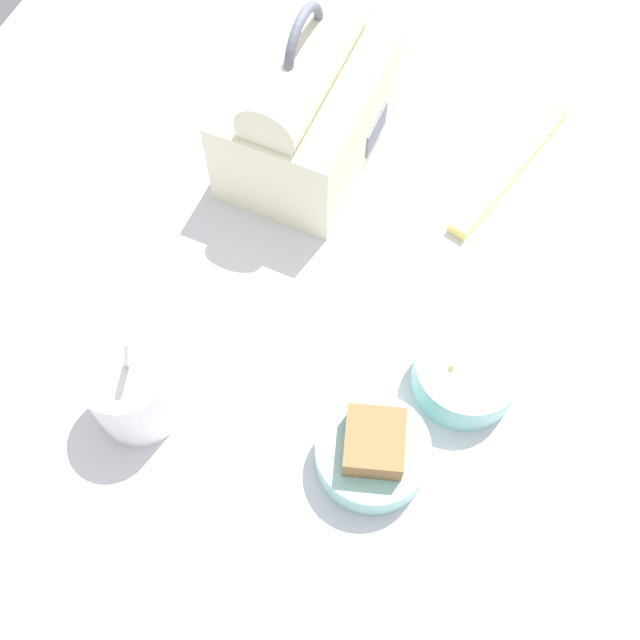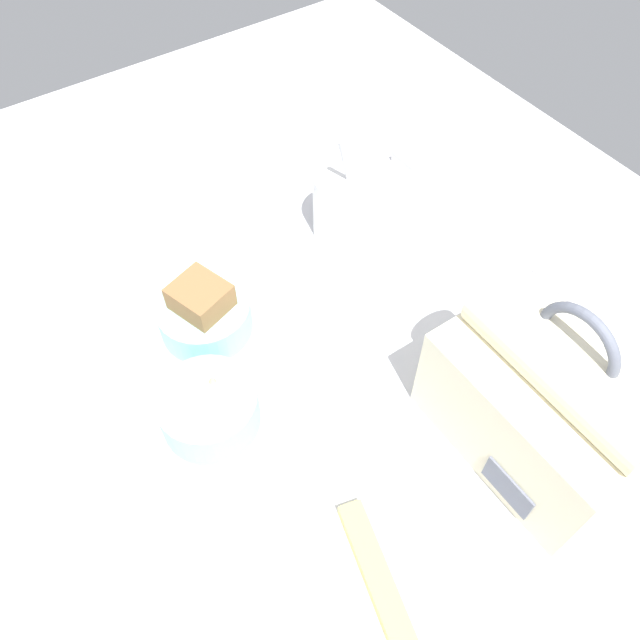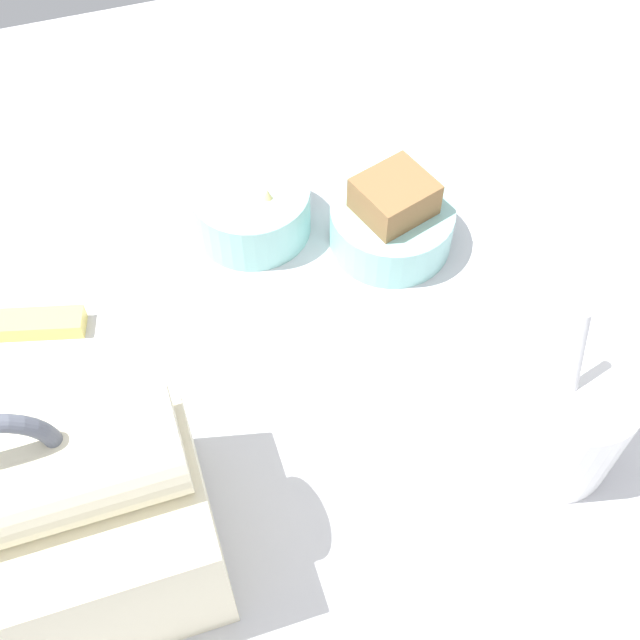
{
  "view_description": "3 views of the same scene",
  "coord_description": "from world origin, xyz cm",
  "px_view_note": "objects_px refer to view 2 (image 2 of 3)",
  "views": [
    {
      "loc": [
        -33.88,
        -15.39,
        78.97
      ],
      "look_at": [
        -1.53,
        -1.29,
        7.0
      ],
      "focal_mm": 45.0,
      "sensor_mm": 36.0,
      "label": 1
    },
    {
      "loc": [
        33.19,
        -25.06,
        62.91
      ],
      "look_at": [
        -1.53,
        -1.29,
        7.0
      ],
      "focal_mm": 35.0,
      "sensor_mm": 36.0,
      "label": 2
    },
    {
      "loc": [
        9.57,
        32.86,
        57.59
      ],
      "look_at": [
        -1.53,
        -1.29,
        7.0
      ],
      "focal_mm": 45.0,
      "sensor_mm": 36.0,
      "label": 3
    }
  ],
  "objects_px": {
    "lunch_bag": "(545,400)",
    "bento_bowl_sandwich": "(204,313)",
    "chopstick_case": "(396,623)",
    "soup_cup": "(346,203)",
    "keyboard": "(515,211)",
    "bento_bowl_snacks": "(210,408)"
  },
  "relations": [
    {
      "from": "bento_bowl_snacks",
      "to": "chopstick_case",
      "type": "xyz_separation_m",
      "value": [
        0.27,
        0.04,
        -0.02
      ]
    },
    {
      "from": "bento_bowl_sandwich",
      "to": "chopstick_case",
      "type": "bearing_deg",
      "value": -2.78
    },
    {
      "from": "lunch_bag",
      "to": "bento_bowl_snacks",
      "type": "distance_m",
      "value": 0.34
    },
    {
      "from": "keyboard",
      "to": "bento_bowl_sandwich",
      "type": "height_order",
      "value": "bento_bowl_sandwich"
    },
    {
      "from": "keyboard",
      "to": "lunch_bag",
      "type": "height_order",
      "value": "lunch_bag"
    },
    {
      "from": "keyboard",
      "to": "bento_bowl_sandwich",
      "type": "xyz_separation_m",
      "value": [
        -0.07,
        -0.44,
        0.02
      ]
    },
    {
      "from": "lunch_bag",
      "to": "soup_cup",
      "type": "distance_m",
      "value": 0.36
    },
    {
      "from": "soup_cup",
      "to": "bento_bowl_sandwich",
      "type": "bearing_deg",
      "value": -80.19
    },
    {
      "from": "lunch_bag",
      "to": "bento_bowl_sandwich",
      "type": "height_order",
      "value": "lunch_bag"
    },
    {
      "from": "keyboard",
      "to": "bento_bowl_sandwich",
      "type": "bearing_deg",
      "value": -99.12
    },
    {
      "from": "lunch_bag",
      "to": "chopstick_case",
      "type": "relative_size",
      "value": 0.95
    },
    {
      "from": "soup_cup",
      "to": "bento_bowl_snacks",
      "type": "distance_m",
      "value": 0.33
    },
    {
      "from": "lunch_bag",
      "to": "bento_bowl_sandwich",
      "type": "xyz_separation_m",
      "value": [
        -0.32,
        -0.21,
        -0.05
      ]
    },
    {
      "from": "bento_bowl_sandwich",
      "to": "chopstick_case",
      "type": "xyz_separation_m",
      "value": [
        0.39,
        -0.02,
        -0.02
      ]
    },
    {
      "from": "lunch_bag",
      "to": "soup_cup",
      "type": "height_order",
      "value": "lunch_bag"
    },
    {
      "from": "bento_bowl_snacks",
      "to": "lunch_bag",
      "type": "bearing_deg",
      "value": 52.31
    },
    {
      "from": "lunch_bag",
      "to": "soup_cup",
      "type": "relative_size",
      "value": 1.33
    },
    {
      "from": "lunch_bag",
      "to": "chopstick_case",
      "type": "distance_m",
      "value": 0.25
    },
    {
      "from": "bento_bowl_sandwich",
      "to": "chopstick_case",
      "type": "relative_size",
      "value": 0.49
    },
    {
      "from": "lunch_bag",
      "to": "bento_bowl_sandwich",
      "type": "distance_m",
      "value": 0.39
    },
    {
      "from": "soup_cup",
      "to": "keyboard",
      "type": "bearing_deg",
      "value": 61.98
    },
    {
      "from": "bento_bowl_sandwich",
      "to": "bento_bowl_snacks",
      "type": "height_order",
      "value": "bento_bowl_sandwich"
    }
  ]
}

